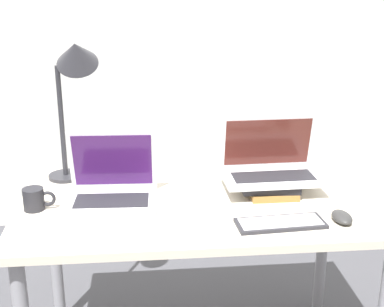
{
  "coord_description": "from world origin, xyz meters",
  "views": [
    {
      "loc": [
        -0.2,
        -1.44,
        1.54
      ],
      "look_at": [
        -0.03,
        0.38,
        0.92
      ],
      "focal_mm": 50.0,
      "sensor_mm": 36.0,
      "label": 1
    }
  ],
  "objects_px": {
    "laptop_left": "(112,187)",
    "mug": "(35,199)",
    "wireless_keyboard": "(280,223)",
    "desk_lamp": "(74,71)",
    "mouse": "(342,217)",
    "book_stack": "(268,184)",
    "laptop_on_books": "(271,165)"
  },
  "relations": [
    {
      "from": "laptop_left",
      "to": "laptop_on_books",
      "type": "relative_size",
      "value": 0.88
    },
    {
      "from": "book_stack",
      "to": "wireless_keyboard",
      "type": "bearing_deg",
      "value": -95.03
    },
    {
      "from": "desk_lamp",
      "to": "mug",
      "type": "bearing_deg",
      "value": -116.06
    },
    {
      "from": "book_stack",
      "to": "laptop_on_books",
      "type": "bearing_deg",
      "value": 56.01
    },
    {
      "from": "book_stack",
      "to": "laptop_on_books",
      "type": "height_order",
      "value": "laptop_on_books"
    },
    {
      "from": "wireless_keyboard",
      "to": "desk_lamp",
      "type": "bearing_deg",
      "value": 145.73
    },
    {
      "from": "mouse",
      "to": "mug",
      "type": "height_order",
      "value": "mug"
    },
    {
      "from": "laptop_left",
      "to": "wireless_keyboard",
      "type": "height_order",
      "value": "laptop_left"
    },
    {
      "from": "laptop_left",
      "to": "laptop_on_books",
      "type": "xyz_separation_m",
      "value": [
        0.6,
        0.05,
        0.05
      ]
    },
    {
      "from": "laptop_left",
      "to": "mouse",
      "type": "height_order",
      "value": "laptop_left"
    },
    {
      "from": "laptop_left",
      "to": "mug",
      "type": "relative_size",
      "value": 2.92
    },
    {
      "from": "book_stack",
      "to": "mug",
      "type": "xyz_separation_m",
      "value": [
        -0.86,
        -0.09,
        0.01
      ]
    },
    {
      "from": "mouse",
      "to": "wireless_keyboard",
      "type": "bearing_deg",
      "value": -177.57
    },
    {
      "from": "mouse",
      "to": "desk_lamp",
      "type": "relative_size",
      "value": 0.18
    },
    {
      "from": "laptop_left",
      "to": "book_stack",
      "type": "distance_m",
      "value": 0.6
    },
    {
      "from": "wireless_keyboard",
      "to": "book_stack",
      "type": "bearing_deg",
      "value": 84.97
    },
    {
      "from": "desk_lamp",
      "to": "laptop_on_books",
      "type": "bearing_deg",
      "value": -12.66
    },
    {
      "from": "desk_lamp",
      "to": "book_stack",
      "type": "bearing_deg",
      "value": -13.93
    },
    {
      "from": "wireless_keyboard",
      "to": "mug",
      "type": "distance_m",
      "value": 0.86
    },
    {
      "from": "mouse",
      "to": "mug",
      "type": "xyz_separation_m",
      "value": [
        -1.05,
        0.2,
        0.02
      ]
    },
    {
      "from": "book_stack",
      "to": "laptop_on_books",
      "type": "xyz_separation_m",
      "value": [
        0.01,
        0.01,
        0.07
      ]
    },
    {
      "from": "book_stack",
      "to": "desk_lamp",
      "type": "distance_m",
      "value": 0.86
    },
    {
      "from": "laptop_left",
      "to": "wireless_keyboard",
      "type": "distance_m",
      "value": 0.63
    },
    {
      "from": "book_stack",
      "to": "laptop_on_books",
      "type": "distance_m",
      "value": 0.07
    },
    {
      "from": "mouse",
      "to": "desk_lamp",
      "type": "xyz_separation_m",
      "value": [
        -0.92,
        0.47,
        0.43
      ]
    },
    {
      "from": "laptop_left",
      "to": "mouse",
      "type": "xyz_separation_m",
      "value": [
        0.78,
        -0.26,
        -0.04
      ]
    },
    {
      "from": "mug",
      "to": "laptop_on_books",
      "type": "bearing_deg",
      "value": 7.09
    },
    {
      "from": "book_stack",
      "to": "laptop_left",
      "type": "bearing_deg",
      "value": -176.78
    },
    {
      "from": "wireless_keyboard",
      "to": "mug",
      "type": "bearing_deg",
      "value": 166.29
    },
    {
      "from": "laptop_left",
      "to": "desk_lamp",
      "type": "bearing_deg",
      "value": 122.33
    },
    {
      "from": "book_stack",
      "to": "mug",
      "type": "bearing_deg",
      "value": -173.8
    },
    {
      "from": "book_stack",
      "to": "mouse",
      "type": "bearing_deg",
      "value": -57.01
    }
  ]
}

